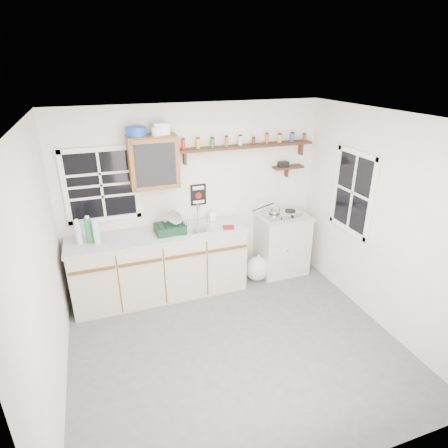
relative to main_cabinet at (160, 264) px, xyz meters
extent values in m
cube|color=#505052|center=(0.58, -1.30, -0.47)|extent=(3.60, 3.20, 0.02)
cube|color=silver|center=(0.58, -1.30, 2.05)|extent=(3.60, 3.20, 0.02)
cube|color=beige|center=(-1.23, -1.30, 0.79)|extent=(0.02, 3.20, 2.50)
cube|color=beige|center=(2.40, -1.30, 0.79)|extent=(0.02, 3.20, 2.50)
cube|color=beige|center=(0.58, 0.31, 0.79)|extent=(3.60, 0.02, 2.50)
cube|color=beige|center=(0.58, -2.91, 0.79)|extent=(3.60, 0.02, 2.50)
cube|color=#BAAE9A|center=(0.00, 0.00, -0.02)|extent=(2.27, 0.60, 0.88)
cube|color=#AEB2B7|center=(0.00, 0.00, 0.44)|extent=(2.31, 0.62, 0.04)
cube|color=#593817|center=(-0.85, -0.31, 0.24)|extent=(0.53, 0.02, 0.03)
cube|color=#593817|center=(-0.28, -0.31, 0.24)|extent=(0.53, 0.02, 0.03)
cube|color=#593817|center=(0.28, -0.31, 0.24)|extent=(0.53, 0.02, 0.03)
cube|color=#593817|center=(0.85, -0.31, 0.24)|extent=(0.53, 0.02, 0.03)
cube|color=#B8B8B1|center=(1.83, 0.03, -0.02)|extent=(0.70, 0.55, 0.88)
cube|color=#AEB2B7|center=(1.83, 0.03, 0.43)|extent=(0.73, 0.57, 0.03)
cube|color=#BABABF|center=(0.53, 0.00, 0.46)|extent=(0.52, 0.44, 0.03)
cylinder|color=#BABABF|center=(0.58, 0.16, 0.60)|extent=(0.02, 0.02, 0.28)
cylinder|color=#BABABF|center=(0.58, 0.10, 0.73)|extent=(0.02, 0.14, 0.02)
cube|color=brown|center=(0.03, 0.15, 1.36)|extent=(0.60, 0.30, 0.65)
cube|color=black|center=(0.03, -0.01, 1.36)|extent=(0.48, 0.02, 0.52)
cylinder|color=#1B40B2|center=(-0.14, 0.15, 1.74)|extent=(0.24, 0.24, 0.11)
cube|color=white|center=(0.16, 0.15, 1.76)|extent=(0.18, 0.15, 0.14)
cylinder|color=white|center=(0.09, 0.10, 1.74)|extent=(0.12, 0.12, 0.10)
cube|color=#321B0E|center=(1.31, 0.21, 1.46)|extent=(1.91, 0.18, 0.04)
cube|color=#321B0E|center=(0.45, 0.25, 1.36)|extent=(0.03, 0.10, 0.18)
cube|color=#321B0E|center=(2.17, 0.25, 1.36)|extent=(0.03, 0.10, 0.18)
cylinder|color=red|center=(0.43, 0.21, 1.54)|extent=(0.05, 0.05, 0.13)
cylinder|color=black|center=(0.43, 0.21, 1.61)|extent=(0.04, 0.04, 0.02)
cylinder|color=gold|center=(0.63, 0.21, 1.54)|extent=(0.05, 0.05, 0.13)
cylinder|color=black|center=(0.63, 0.21, 1.61)|extent=(0.05, 0.05, 0.02)
cylinder|color=#267226|center=(0.82, 0.21, 1.53)|extent=(0.06, 0.06, 0.12)
cylinder|color=black|center=(0.82, 0.21, 1.60)|extent=(0.05, 0.05, 0.02)
cylinder|color=#99591E|center=(1.02, 0.21, 1.54)|extent=(0.05, 0.05, 0.12)
cylinder|color=black|center=(1.02, 0.21, 1.61)|extent=(0.04, 0.04, 0.02)
cylinder|color=silver|center=(1.21, 0.21, 1.54)|extent=(0.06, 0.06, 0.12)
cylinder|color=black|center=(1.21, 0.21, 1.61)|extent=(0.05, 0.05, 0.02)
cylinder|color=#4C2614|center=(1.41, 0.21, 1.52)|extent=(0.05, 0.05, 0.08)
cylinder|color=black|center=(1.41, 0.21, 1.57)|extent=(0.04, 0.04, 0.02)
cylinder|color=#B24C19|center=(1.60, 0.21, 1.54)|extent=(0.05, 0.05, 0.13)
cylinder|color=black|center=(1.60, 0.21, 1.61)|extent=(0.04, 0.04, 0.02)
cylinder|color=gold|center=(1.80, 0.21, 1.53)|extent=(0.06, 0.06, 0.11)
cylinder|color=black|center=(1.80, 0.21, 1.59)|extent=(0.05, 0.05, 0.02)
cylinder|color=#334C8C|center=(1.99, 0.21, 1.53)|extent=(0.06, 0.06, 0.11)
cylinder|color=black|center=(1.99, 0.21, 1.60)|extent=(0.05, 0.05, 0.02)
cylinder|color=maroon|center=(2.19, 0.21, 1.52)|extent=(0.05, 0.05, 0.08)
cylinder|color=black|center=(2.19, 0.21, 1.57)|extent=(0.05, 0.05, 0.02)
cube|color=#321B0E|center=(1.96, 0.22, 1.11)|extent=(0.45, 0.15, 0.03)
cube|color=#321B0E|center=(1.96, 0.26, 1.03)|extent=(0.03, 0.08, 0.14)
cube|color=black|center=(1.88, 0.22, 1.16)|extent=(0.14, 0.10, 0.07)
cube|color=black|center=(0.63, 0.29, 0.82)|extent=(0.22, 0.01, 0.30)
cube|color=white|center=(0.63, 0.28, 0.92)|extent=(0.16, 0.00, 0.05)
cylinder|color=#A50C0C|center=(0.63, 0.28, 0.81)|extent=(0.09, 0.01, 0.09)
cube|color=white|center=(0.63, 0.28, 0.72)|extent=(0.16, 0.00, 0.04)
cube|color=black|center=(-0.62, 0.29, 1.09)|extent=(0.85, 0.02, 0.90)
cube|color=white|center=(-0.62, 0.29, 1.09)|extent=(0.93, 0.03, 0.98)
cube|color=black|center=(2.37, -0.75, 0.99)|extent=(0.02, 0.70, 1.00)
cube|color=white|center=(2.37, -0.75, 0.99)|extent=(0.03, 0.78, 1.08)
cylinder|color=silver|center=(-0.95, 0.01, 0.61)|extent=(0.07, 0.07, 0.29)
cylinder|color=white|center=(-0.95, 0.01, 0.77)|extent=(0.04, 0.04, 0.03)
cylinder|color=#297B43|center=(-0.83, 0.02, 0.62)|extent=(0.09, 0.09, 0.32)
cylinder|color=white|center=(-0.83, 0.02, 0.79)|extent=(0.05, 0.05, 0.03)
cylinder|color=silver|center=(-0.75, -0.06, 0.60)|extent=(0.08, 0.08, 0.28)
cylinder|color=white|center=(-0.75, -0.06, 0.75)|extent=(0.04, 0.04, 0.03)
cube|color=black|center=(0.15, -0.03, 0.52)|extent=(0.40, 0.31, 0.11)
cylinder|color=#BABABF|center=(0.20, -0.03, 0.63)|extent=(0.29, 0.30, 0.23)
imported|color=silver|center=(0.79, 0.18, 0.55)|extent=(0.08, 0.09, 0.18)
cube|color=maroon|center=(0.92, -0.15, 0.47)|extent=(0.18, 0.16, 0.02)
cube|color=#BABABF|center=(1.80, 0.01, 0.48)|extent=(0.54, 0.32, 0.06)
cylinder|color=black|center=(1.67, 0.01, 0.52)|extent=(0.16, 0.16, 0.01)
cylinder|color=black|center=(1.93, 0.01, 0.52)|extent=(0.16, 0.16, 0.01)
cylinder|color=#BABABF|center=(1.67, 0.01, 0.56)|extent=(0.15, 0.15, 0.09)
cylinder|color=black|center=(1.52, 0.08, 0.60)|extent=(0.27, 0.15, 0.15)
ellipsoid|color=silver|center=(1.38, -0.11, -0.28)|extent=(0.38, 0.35, 0.40)
cone|color=silver|center=(1.40, -0.11, -0.09)|extent=(0.11, 0.11, 0.11)
camera|label=1|loc=(-0.66, -4.43, 2.50)|focal=30.00mm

